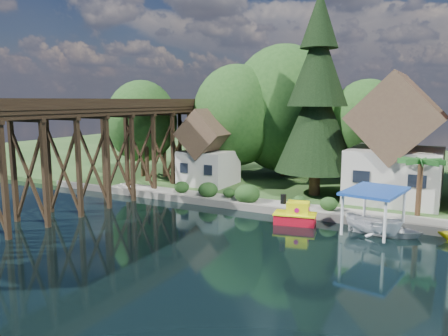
{
  "coord_description": "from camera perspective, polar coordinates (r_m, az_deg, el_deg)",
  "views": [
    {
      "loc": [
        11.53,
        -24.3,
        9.2
      ],
      "look_at": [
        -4.65,
        6.0,
        3.82
      ],
      "focal_mm": 35.0,
      "sensor_mm": 36.0,
      "label": 1
    }
  ],
  "objects": [
    {
      "name": "tugboat",
      "position": [
        33.21,
        9.34,
        -6.1
      ],
      "size": [
        3.37,
        2.26,
        2.25
      ],
      "color": "red",
      "rests_on": "ground"
    },
    {
      "name": "seawall",
      "position": [
        34.34,
        14.55,
        -6.4
      ],
      "size": [
        60.0,
        0.4,
        0.62
      ],
      "primitive_type": "cube",
      "color": "slate",
      "rests_on": "ground"
    },
    {
      "name": "shed",
      "position": [
        45.19,
        -2.03,
        2.06
      ],
      "size": [
        5.09,
        5.4,
        7.85
      ],
      "color": "beige",
      "rests_on": "bank"
    },
    {
      "name": "conifer",
      "position": [
        40.41,
        12.08,
        8.82
      ],
      "size": [
        7.41,
        7.41,
        18.23
      ],
      "color": "#382314",
      "rests_on": "bank"
    },
    {
      "name": "house_left",
      "position": [
        40.76,
        21.6,
        2.55
      ],
      "size": [
        7.64,
        8.64,
        11.02
      ],
      "color": "beige",
      "rests_on": "bank"
    },
    {
      "name": "ground",
      "position": [
        28.43,
        2.61,
        -9.99
      ],
      "size": [
        140.0,
        140.0,
        0.0
      ],
      "primitive_type": "plane",
      "color": "black",
      "rests_on": "ground"
    },
    {
      "name": "boat_canopy",
      "position": [
        31.64,
        18.97,
        -5.92
      ],
      "size": [
        4.18,
        5.42,
        3.19
      ],
      "color": "white",
      "rests_on": "ground"
    },
    {
      "name": "shrubs",
      "position": [
        38.08,
        2.38,
        -3.19
      ],
      "size": [
        15.76,
        2.47,
        1.7
      ],
      "color": "#1B3A15",
      "rests_on": "bank"
    },
    {
      "name": "trestle_bridge",
      "position": [
        40.51,
        -14.9,
        3.14
      ],
      "size": [
        4.12,
        44.18,
        9.3
      ],
      "color": "black",
      "rests_on": "ground"
    },
    {
      "name": "palm_tree",
      "position": [
        35.73,
        24.33,
        0.6
      ],
      "size": [
        3.44,
        3.44,
        4.62
      ],
      "color": "#382314",
      "rests_on": "bank"
    },
    {
      "name": "boat_white_a",
      "position": [
        32.32,
        20.9,
        -7.44
      ],
      "size": [
        4.23,
        3.06,
        0.86
      ],
      "primitive_type": "imported",
      "rotation": [
        0.0,
        0.0,
        1.59
      ],
      "color": "white",
      "rests_on": "ground"
    },
    {
      "name": "bg_trees",
      "position": [
        46.79,
        15.16,
        6.25
      ],
      "size": [
        49.9,
        13.3,
        10.57
      ],
      "color": "#382314",
      "rests_on": "bank"
    },
    {
      "name": "promenade",
      "position": [
        35.14,
        18.25,
        -5.84
      ],
      "size": [
        50.0,
        2.6,
        0.06
      ],
      "primitive_type": "cube",
      "color": "gray",
      "rests_on": "bank"
    },
    {
      "name": "bank",
      "position": [
        60.1,
        16.72,
        -0.05
      ],
      "size": [
        140.0,
        52.0,
        0.5
      ],
      "primitive_type": "cube",
      "color": "#25461C",
      "rests_on": "ground"
    }
  ]
}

